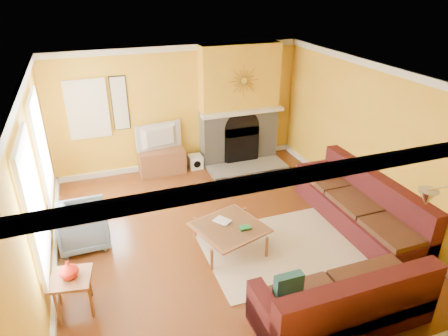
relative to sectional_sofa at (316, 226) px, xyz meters
name	(u,v)px	position (x,y,z in m)	size (l,w,h in m)	color
floor	(226,235)	(-1.18, 0.88, -0.46)	(5.50, 6.00, 0.02)	brown
ceiling	(226,76)	(-1.18, 0.88, 2.26)	(5.50, 6.00, 0.02)	white
wall_back	(179,108)	(-1.18, 3.89, 0.90)	(5.50, 0.02, 2.70)	yellow
wall_front	(338,293)	(-1.18, -2.13, 0.90)	(5.50, 0.02, 2.70)	yellow
wall_left	(34,193)	(-3.94, 0.88, 0.90)	(0.02, 6.00, 2.70)	yellow
wall_right	(372,141)	(1.58, 0.88, 0.90)	(0.02, 6.00, 2.70)	yellow
baseboard	(226,231)	(-1.18, 0.88, -0.39)	(5.50, 6.00, 0.12)	white
crown_molding	(226,81)	(-1.18, 0.88, 2.19)	(5.50, 6.00, 0.12)	white
window_left_near	(40,147)	(-3.90, 2.18, 1.05)	(0.06, 1.22, 1.72)	white
window_left_far	(32,204)	(-3.90, 0.28, 1.05)	(0.06, 1.22, 1.72)	white
window_back	(88,109)	(-3.08, 3.84, 1.10)	(0.82, 0.06, 1.22)	white
wall_art	(120,104)	(-2.43, 3.85, 1.15)	(0.34, 0.04, 1.14)	white
fireplace	(239,105)	(0.17, 3.68, 0.90)	(1.80, 0.40, 2.70)	gray
mantel	(243,112)	(0.17, 3.44, 0.80)	(1.92, 0.22, 0.08)	white
hearth	(247,167)	(0.17, 3.13, -0.42)	(1.80, 0.70, 0.06)	gray
sunburst	(244,81)	(0.17, 3.45, 1.50)	(0.70, 0.04, 0.70)	olive
rug	(280,249)	(-0.49, 0.19, -0.44)	(2.40, 1.80, 0.02)	beige
sectional_sofa	(316,226)	(0.00, 0.00, 0.00)	(3.14, 3.65, 0.90)	#4C181D
coffee_table	(229,236)	(-1.24, 0.55, -0.25)	(1.00, 1.00, 0.40)	white
media_console	(162,161)	(-1.69, 3.58, -0.17)	(1.00, 0.45, 0.55)	brown
tv	(160,137)	(-1.69, 3.58, 0.39)	(1.02, 0.13, 0.59)	black
subwoofer	(195,162)	(-0.93, 3.58, -0.30)	(0.30, 0.30, 0.30)	white
armchair	(84,226)	(-3.43, 1.40, -0.10)	(0.76, 0.78, 0.71)	slate
side_table	(74,294)	(-3.62, -0.05, -0.17)	(0.50, 0.50, 0.55)	brown
vase	(69,269)	(-3.62, -0.05, 0.22)	(0.24, 0.24, 0.25)	red
book	(219,224)	(-1.39, 0.65, -0.04)	(0.20, 0.27, 0.03)	white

